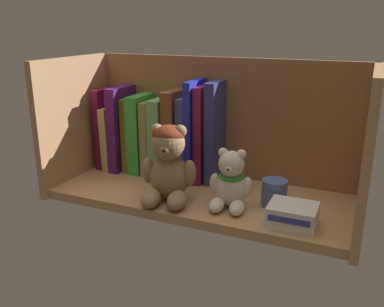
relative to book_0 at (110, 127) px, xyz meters
The scene contains 20 objects.
shelf_board 33.65cm from the book_0, 17.20° to the right, with size 65.37×25.56×2.00cm, color tan.
shelf_back_panel 30.68cm from the book_0, ahead, with size 67.77×1.20×31.21cm, color #94653D.
shelf_side_panel_left 10.41cm from the book_0, 109.10° to the right, with size 1.60×27.96×31.21cm, color tan.
shelf_side_panel_right 64.49cm from the book_0, ahead, with size 1.60×27.96×31.21cm, color tan.
book_0 is the anchor object (origin of this frame).
book_1 3.21cm from the book_0, ahead, with size 2.01×13.29×16.28cm, color tan.
book_2 4.95cm from the book_0, ahead, with size 2.64×13.92×21.53cm, color #481660.
book_3 7.60cm from the book_0, ahead, with size 1.92×10.53×18.93cm, color #736416.
book_4 10.41cm from the book_0, ahead, with size 3.13×12.24×19.76cm, color green.
book_5 13.35cm from the book_0, ahead, with size 2.03×11.50×18.52cm, color olive.
book_6 16.26cm from the book_0, ahead, with size 3.20×12.21×19.25cm, color #65A964.
book_7 19.72cm from the book_0, ahead, with size 3.09×11.30×21.50cm, color brown.
book_8 22.93cm from the book_0, ahead, with size 2.67×9.49×19.94cm, color #4E5197.
book_9 25.52cm from the book_0, ahead, with size 1.73×13.78×24.26cm, color #2026BB.
book_10 27.63cm from the book_0, ahead, with size 1.89×11.85×23.09cm, color #811C4C.
book_11 30.15cm from the book_0, ahead, with size 2.46×10.04×24.11cm, color navy.
teddy_bear_larger 29.65cm from the book_0, 31.50° to the right, with size 12.57×13.00×16.69cm.
teddy_bear_smaller 41.27cm from the book_0, 19.43° to the right, with size 9.22×9.44×12.54cm.
pillar_candle 48.44cm from the book_0, 11.62° to the right, with size 5.33×5.33×5.71cm, color #4C5B99.
small_product_box 55.30cm from the book_0, 17.68° to the right, with size 9.02×7.68×4.09cm.
Camera 1 is at (32.87, -80.07, 38.88)cm, focal length 38.65 mm.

